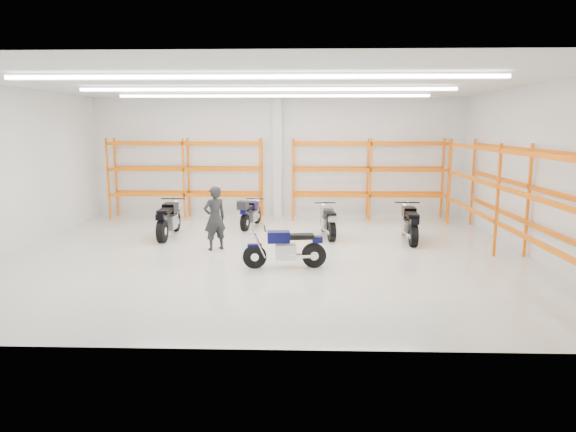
{
  "coord_description": "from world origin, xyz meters",
  "views": [
    {
      "loc": [
        1.0,
        -13.48,
        3.43
      ],
      "look_at": [
        0.56,
        0.5,
        0.98
      ],
      "focal_mm": 32.0,
      "sensor_mm": 36.0,
      "label": 1
    }
  ],
  "objects_px": {
    "motorcycle_back_c": "(328,222)",
    "structural_column": "(278,158)",
    "motorcycle_back_a": "(168,220)",
    "standing_man": "(215,218)",
    "motorcycle_back_d": "(410,224)",
    "motorcycle_back_b": "(249,214)",
    "motorcycle_main": "(288,249)"
  },
  "relations": [
    {
      "from": "structural_column",
      "to": "motorcycle_main",
      "type": "bearing_deg",
      "value": -84.96
    },
    {
      "from": "standing_man",
      "to": "motorcycle_back_b",
      "type": "bearing_deg",
      "value": -135.35
    },
    {
      "from": "motorcycle_back_a",
      "to": "motorcycle_back_c",
      "type": "xyz_separation_m",
      "value": [
        4.98,
        0.22,
        -0.06
      ]
    },
    {
      "from": "motorcycle_main",
      "to": "standing_man",
      "type": "xyz_separation_m",
      "value": [
        -2.11,
        1.79,
        0.43
      ]
    },
    {
      "from": "motorcycle_main",
      "to": "motorcycle_back_c",
      "type": "distance_m",
      "value": 3.76
    },
    {
      "from": "motorcycle_back_d",
      "to": "structural_column",
      "type": "relative_size",
      "value": 0.5
    },
    {
      "from": "motorcycle_main",
      "to": "motorcycle_back_b",
      "type": "xyz_separation_m",
      "value": [
        -1.48,
        4.93,
        0.02
      ]
    },
    {
      "from": "motorcycle_back_c",
      "to": "structural_column",
      "type": "bearing_deg",
      "value": 116.53
    },
    {
      "from": "standing_man",
      "to": "structural_column",
      "type": "bearing_deg",
      "value": -139.52
    },
    {
      "from": "motorcycle_back_b",
      "to": "motorcycle_back_d",
      "type": "height_order",
      "value": "motorcycle_back_d"
    },
    {
      "from": "motorcycle_back_a",
      "to": "motorcycle_back_d",
      "type": "height_order",
      "value": "motorcycle_back_a"
    },
    {
      "from": "motorcycle_back_c",
      "to": "motorcycle_back_d",
      "type": "height_order",
      "value": "motorcycle_back_d"
    },
    {
      "from": "motorcycle_back_b",
      "to": "motorcycle_back_d",
      "type": "xyz_separation_m",
      "value": [
        5.04,
        -1.89,
        0.03
      ]
    },
    {
      "from": "motorcycle_back_c",
      "to": "standing_man",
      "type": "distance_m",
      "value": 3.73
    },
    {
      "from": "motorcycle_back_a",
      "to": "structural_column",
      "type": "height_order",
      "value": "structural_column"
    },
    {
      "from": "standing_man",
      "to": "motorcycle_back_a",
      "type": "bearing_deg",
      "value": -76.04
    },
    {
      "from": "motorcycle_back_b",
      "to": "motorcycle_main",
      "type": "bearing_deg",
      "value": -73.32
    },
    {
      "from": "motorcycle_back_d",
      "to": "structural_column",
      "type": "xyz_separation_m",
      "value": [
        -4.19,
        4.07,
        1.73
      ]
    },
    {
      "from": "motorcycle_back_d",
      "to": "motorcycle_back_a",
      "type": "bearing_deg",
      "value": 177.42
    },
    {
      "from": "motorcycle_main",
      "to": "motorcycle_back_b",
      "type": "distance_m",
      "value": 5.14
    },
    {
      "from": "motorcycle_back_d",
      "to": "structural_column",
      "type": "distance_m",
      "value": 6.09
    },
    {
      "from": "motorcycle_back_b",
      "to": "motorcycle_back_c",
      "type": "bearing_deg",
      "value": -27.26
    },
    {
      "from": "motorcycle_back_c",
      "to": "motorcycle_back_b",
      "type": "bearing_deg",
      "value": 152.74
    },
    {
      "from": "motorcycle_main",
      "to": "motorcycle_back_c",
      "type": "xyz_separation_m",
      "value": [
        1.13,
        3.58,
        0.0
      ]
    },
    {
      "from": "motorcycle_back_a",
      "to": "standing_man",
      "type": "relative_size",
      "value": 1.3
    },
    {
      "from": "structural_column",
      "to": "motorcycle_back_c",
      "type": "bearing_deg",
      "value": -63.47
    },
    {
      "from": "motorcycle_back_a",
      "to": "motorcycle_back_d",
      "type": "relative_size",
      "value": 1.03
    },
    {
      "from": "motorcycle_main",
      "to": "motorcycle_back_b",
      "type": "bearing_deg",
      "value": 106.68
    },
    {
      "from": "motorcycle_back_a",
      "to": "motorcycle_back_b",
      "type": "height_order",
      "value": "motorcycle_back_a"
    },
    {
      "from": "motorcycle_main",
      "to": "motorcycle_back_d",
      "type": "xyz_separation_m",
      "value": [
        3.56,
        3.03,
        0.05
      ]
    },
    {
      "from": "motorcycle_back_b",
      "to": "standing_man",
      "type": "distance_m",
      "value": 3.22
    },
    {
      "from": "motorcycle_back_b",
      "to": "motorcycle_back_d",
      "type": "bearing_deg",
      "value": -20.62
    }
  ]
}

